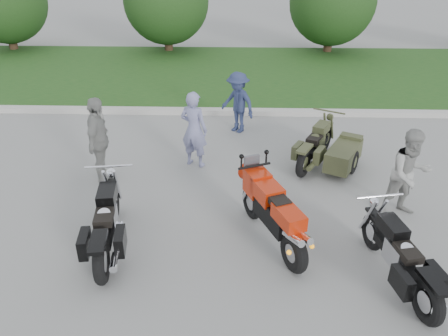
{
  "coord_description": "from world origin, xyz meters",
  "views": [
    {
      "loc": [
        0.07,
        -6.03,
        4.59
      ],
      "look_at": [
        -0.16,
        1.11,
        0.8
      ],
      "focal_mm": 35.0,
      "sensor_mm": 36.0,
      "label": 1
    }
  ],
  "objects_px": {
    "cruiser_left": "(107,226)",
    "cruiser_right": "(402,261)",
    "sportbike_red": "(273,212)",
    "person_stripe": "(194,130)",
    "person_denim": "(238,103)",
    "cruiser_sidecar": "(331,152)",
    "person_back": "(99,141)",
    "person_grey": "(409,174)"
  },
  "relations": [
    {
      "from": "cruiser_left",
      "to": "cruiser_right",
      "type": "bearing_deg",
      "value": -16.94
    },
    {
      "from": "cruiser_left",
      "to": "cruiser_right",
      "type": "height_order",
      "value": "cruiser_left"
    },
    {
      "from": "person_back",
      "to": "person_grey",
      "type": "bearing_deg",
      "value": -101.53
    },
    {
      "from": "cruiser_right",
      "to": "person_grey",
      "type": "xyz_separation_m",
      "value": [
        0.67,
        1.9,
        0.41
      ]
    },
    {
      "from": "person_denim",
      "to": "sportbike_red",
      "type": "bearing_deg",
      "value": -42.16
    },
    {
      "from": "cruiser_sidecar",
      "to": "person_stripe",
      "type": "distance_m",
      "value": 3.07
    },
    {
      "from": "person_back",
      "to": "sportbike_red",
      "type": "bearing_deg",
      "value": -121.98
    },
    {
      "from": "person_stripe",
      "to": "person_grey",
      "type": "height_order",
      "value": "person_stripe"
    },
    {
      "from": "cruiser_left",
      "to": "person_back",
      "type": "xyz_separation_m",
      "value": [
        -0.74,
        2.33,
        0.45
      ]
    },
    {
      "from": "cruiser_left",
      "to": "person_denim",
      "type": "distance_m",
      "value": 5.48
    },
    {
      "from": "cruiser_right",
      "to": "cruiser_sidecar",
      "type": "distance_m",
      "value": 3.73
    },
    {
      "from": "person_denim",
      "to": "person_back",
      "type": "bearing_deg",
      "value": -95.34
    },
    {
      "from": "cruiser_left",
      "to": "person_stripe",
      "type": "distance_m",
      "value": 3.31
    },
    {
      "from": "cruiser_right",
      "to": "cruiser_left",
      "type": "bearing_deg",
      "value": 160.29
    },
    {
      "from": "cruiser_sidecar",
      "to": "person_back",
      "type": "height_order",
      "value": "person_back"
    },
    {
      "from": "person_stripe",
      "to": "person_back",
      "type": "bearing_deg",
      "value": 44.85
    },
    {
      "from": "cruiser_left",
      "to": "cruiser_sidecar",
      "type": "xyz_separation_m",
      "value": [
        4.17,
        3.03,
        -0.07
      ]
    },
    {
      "from": "person_denim",
      "to": "cruiser_sidecar",
      "type": "bearing_deg",
      "value": -3.49
    },
    {
      "from": "person_back",
      "to": "cruiser_right",
      "type": "bearing_deg",
      "value": -120.72
    },
    {
      "from": "sportbike_red",
      "to": "person_grey",
      "type": "bearing_deg",
      "value": -2.03
    },
    {
      "from": "sportbike_red",
      "to": "cruiser_sidecar",
      "type": "xyz_separation_m",
      "value": [
        1.48,
        2.77,
        -0.22
      ]
    },
    {
      "from": "cruiser_right",
      "to": "sportbike_red",
      "type": "bearing_deg",
      "value": 141.47
    },
    {
      "from": "sportbike_red",
      "to": "cruiser_left",
      "type": "distance_m",
      "value": 2.7
    },
    {
      "from": "sportbike_red",
      "to": "person_stripe",
      "type": "bearing_deg",
      "value": 95.63
    },
    {
      "from": "cruiser_right",
      "to": "person_stripe",
      "type": "bearing_deg",
      "value": 120.65
    },
    {
      "from": "cruiser_left",
      "to": "person_grey",
      "type": "relative_size",
      "value": 1.4
    },
    {
      "from": "cruiser_left",
      "to": "cruiser_right",
      "type": "relative_size",
      "value": 1.07
    },
    {
      "from": "person_grey",
      "to": "person_denim",
      "type": "height_order",
      "value": "person_grey"
    },
    {
      "from": "cruiser_left",
      "to": "person_back",
      "type": "relative_size",
      "value": 1.3
    },
    {
      "from": "cruiser_left",
      "to": "cruiser_right",
      "type": "distance_m",
      "value": 4.55
    },
    {
      "from": "person_grey",
      "to": "cruiser_left",
      "type": "bearing_deg",
      "value": 179.74
    },
    {
      "from": "cruiser_sidecar",
      "to": "person_back",
      "type": "relative_size",
      "value": 1.12
    },
    {
      "from": "person_stripe",
      "to": "person_grey",
      "type": "relative_size",
      "value": 1.02
    },
    {
      "from": "sportbike_red",
      "to": "person_stripe",
      "type": "relative_size",
      "value": 1.21
    },
    {
      "from": "sportbike_red",
      "to": "person_grey",
      "type": "distance_m",
      "value": 2.67
    },
    {
      "from": "person_grey",
      "to": "person_denim",
      "type": "xyz_separation_m",
      "value": [
        -3.08,
        3.84,
        -0.05
      ]
    },
    {
      "from": "cruiser_sidecar",
      "to": "person_stripe",
      "type": "xyz_separation_m",
      "value": [
        -3.03,
        0.06,
        0.47
      ]
    },
    {
      "from": "cruiser_left",
      "to": "person_grey",
      "type": "xyz_separation_m",
      "value": [
        5.17,
        1.22,
        0.38
      ]
    },
    {
      "from": "person_stripe",
      "to": "person_grey",
      "type": "bearing_deg",
      "value": 177.97
    },
    {
      "from": "person_stripe",
      "to": "cruiser_sidecar",
      "type": "bearing_deg",
      "value": -158.16
    },
    {
      "from": "cruiser_right",
      "to": "person_stripe",
      "type": "height_order",
      "value": "person_stripe"
    },
    {
      "from": "cruiser_right",
      "to": "person_grey",
      "type": "bearing_deg",
      "value": 59.53
    }
  ]
}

